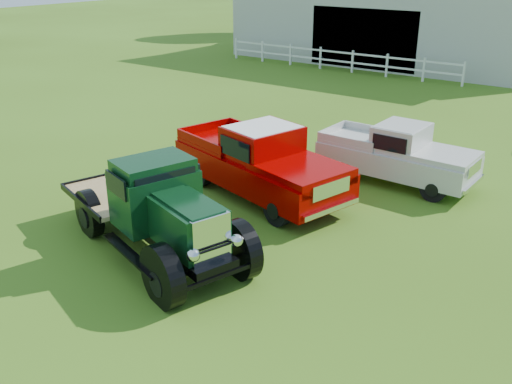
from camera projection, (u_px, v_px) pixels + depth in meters
The scene contains 6 objects.
ground at pixel (216, 251), 12.43m from camera, with size 120.00×120.00×0.00m, color #3B5D14.
shed_left at pixel (400, 11), 34.54m from camera, with size 18.80×10.20×5.60m, color #A2A29A, non-canonical shape.
fence_rail at pixel (336, 60), 31.45m from camera, with size 14.20×0.16×1.20m, color white, non-canonical shape.
vintage_flatbed at pixel (154, 205), 12.08m from camera, with size 5.39×2.14×2.14m, color #0D3519, non-canonical shape.
red_pickup at pixel (260, 161), 14.97m from camera, with size 5.37×2.06×1.96m, color #9A0000, non-canonical shape.
white_pickup at pixel (397, 154), 15.96m from camera, with size 4.49×1.74×1.65m, color beige, non-canonical shape.
Camera 1 is at (7.15, -8.35, 5.99)m, focal length 40.00 mm.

